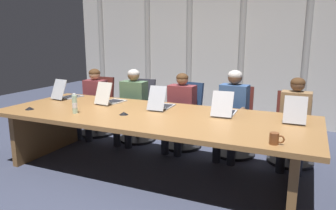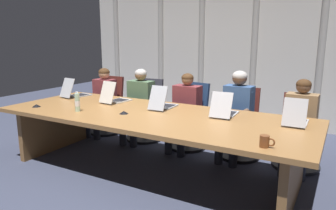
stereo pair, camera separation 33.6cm
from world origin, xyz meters
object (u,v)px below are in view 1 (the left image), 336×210
at_px(office_chair_right_end, 292,136).
at_px(person_right_mid, 232,108).
at_px(laptop_right_end, 295,116).
at_px(person_right_end, 294,117).
at_px(person_left_end, 92,99).
at_px(person_left_mid, 131,101).
at_px(laptop_left_mid, 111,99).
at_px(office_chair_right_mid, 235,129).
at_px(office_chair_left_end, 98,112).
at_px(coffee_mug_near, 275,138).
at_px(conference_mic_middle, 124,113).
at_px(water_bottle_primary, 75,104).
at_px(office_chair_center, 184,122).
at_px(person_center, 180,107).
at_px(laptop_left_end, 67,94).
at_px(conference_mic_left_side, 29,108).
at_px(laptop_center, 161,104).
at_px(laptop_right_mid, 224,110).

height_order(office_chair_right_end, person_right_mid, person_right_mid).
relative_size(laptop_right_end, person_right_end, 0.36).
xyz_separation_m(person_left_end, person_left_mid, (0.75, 0.01, 0.02)).
height_order(laptop_left_mid, office_chair_right_mid, laptop_left_mid).
relative_size(office_chair_left_end, coffee_mug_near, 7.55).
relative_size(laptop_right_end, conference_mic_middle, 3.74).
xyz_separation_m(office_chair_left_end, person_right_end, (3.17, -0.17, 0.28)).
height_order(water_bottle_primary, conference_mic_middle, water_bottle_primary).
bearing_deg(laptop_right_end, office_chair_center, 64.69).
distance_m(person_center, person_right_end, 1.58).
relative_size(laptop_left_mid, water_bottle_primary, 1.86).
bearing_deg(laptop_right_end, laptop_left_end, 88.80).
height_order(office_chair_right_end, person_right_end, person_right_end).
distance_m(person_left_mid, person_right_end, 2.40).
bearing_deg(conference_mic_middle, person_right_mid, 45.86).
bearing_deg(person_left_mid, laptop_right_end, 76.30).
xyz_separation_m(laptop_right_end, office_chair_right_mid, (-0.80, 0.73, -0.43)).
xyz_separation_m(laptop_left_mid, person_left_mid, (-0.01, 0.58, -0.14)).
relative_size(office_chair_right_mid, person_center, 0.84).
bearing_deg(person_left_mid, person_right_end, 89.42).
relative_size(person_right_end, conference_mic_middle, 10.44).
height_order(office_chair_left_end, person_center, person_center).
height_order(conference_mic_left_side, conference_mic_middle, same).
xyz_separation_m(office_chair_right_mid, coffee_mug_near, (0.68, -1.62, 0.43)).
relative_size(laptop_left_mid, person_right_mid, 0.38).
height_order(person_left_end, water_bottle_primary, person_left_end).
distance_m(person_center, conference_mic_middle, 1.12).
relative_size(laptop_center, person_left_end, 0.42).
distance_m(office_chair_center, water_bottle_primary, 1.73).
bearing_deg(laptop_left_end, water_bottle_primary, -126.15).
distance_m(laptop_left_mid, person_right_end, 2.46).
height_order(laptop_right_end, person_right_end, person_right_end).
xyz_separation_m(laptop_right_mid, person_left_mid, (-1.63, 0.57, -0.14)).
bearing_deg(laptop_right_mid, laptop_right_end, -93.20).
xyz_separation_m(office_chair_center, person_right_mid, (0.77, -0.16, 0.32)).
bearing_deg(person_center, office_chair_left_end, -94.58).
height_order(person_right_mid, conference_mic_middle, person_right_mid).
height_order(office_chair_right_mid, conference_mic_left_side, office_chair_right_mid).
bearing_deg(office_chair_right_mid, person_center, -83.37).
height_order(office_chair_center, water_bottle_primary, water_bottle_primary).
bearing_deg(laptop_center, person_right_mid, -55.87).
xyz_separation_m(laptop_center, office_chair_right_end, (1.58, 0.74, -0.44)).
bearing_deg(conference_mic_middle, person_left_mid, 116.53).
distance_m(laptop_right_mid, coffee_mug_near, 1.11).
height_order(laptop_right_end, person_center, person_center).
height_order(office_chair_left_end, person_right_mid, person_right_mid).
bearing_deg(laptop_left_mid, office_chair_right_mid, -59.57).
relative_size(coffee_mug_near, conference_mic_middle, 1.17).
height_order(laptop_left_end, person_right_end, person_right_end).
height_order(office_chair_left_end, conference_mic_middle, office_chair_left_end).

